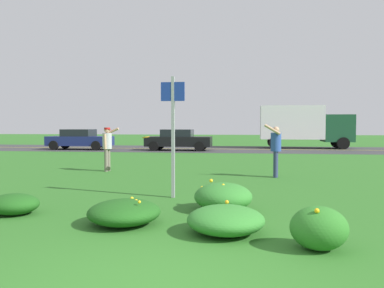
{
  "coord_description": "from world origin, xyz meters",
  "views": [
    {
      "loc": [
        0.95,
        -3.96,
        1.69
      ],
      "look_at": [
        -0.69,
        7.5,
        1.17
      ],
      "focal_mm": 37.47,
      "sensor_mm": 36.0,
      "label": 1
    }
  ],
  "objects_px": {
    "frisbee_orange": "(146,137)",
    "car_black_center_left": "(178,140)",
    "person_thrower_red_cap_gray_shirt": "(107,145)",
    "sign_post_near_path": "(173,125)",
    "car_navy_leftmost": "(80,139)",
    "box_truck_dark_green": "(304,124)",
    "person_catcher_blue_shirt": "(276,147)"
  },
  "relations": [
    {
      "from": "sign_post_near_path",
      "to": "frisbee_orange",
      "type": "xyz_separation_m",
      "value": [
        -1.86,
        4.57,
        -0.42
      ]
    },
    {
      "from": "car_black_center_left",
      "to": "box_truck_dark_green",
      "type": "height_order",
      "value": "box_truck_dark_green"
    },
    {
      "from": "person_thrower_red_cap_gray_shirt",
      "to": "box_truck_dark_green",
      "type": "relative_size",
      "value": 0.24
    },
    {
      "from": "frisbee_orange",
      "to": "car_black_center_left",
      "type": "relative_size",
      "value": 0.06
    },
    {
      "from": "sign_post_near_path",
      "to": "car_navy_leftmost",
      "type": "relative_size",
      "value": 0.63
    },
    {
      "from": "sign_post_near_path",
      "to": "car_navy_leftmost",
      "type": "xyz_separation_m",
      "value": [
        -10.25,
        17.95,
        -0.97
      ]
    },
    {
      "from": "person_thrower_red_cap_gray_shirt",
      "to": "car_black_center_left",
      "type": "distance_m",
      "value": 12.89
    },
    {
      "from": "car_navy_leftmost",
      "to": "car_black_center_left",
      "type": "distance_m",
      "value": 7.18
    },
    {
      "from": "person_thrower_red_cap_gray_shirt",
      "to": "frisbee_orange",
      "type": "xyz_separation_m",
      "value": [
        1.61,
        -0.5,
        0.29
      ]
    },
    {
      "from": "person_thrower_red_cap_gray_shirt",
      "to": "car_black_center_left",
      "type": "relative_size",
      "value": 0.36
    },
    {
      "from": "person_thrower_red_cap_gray_shirt",
      "to": "frisbee_orange",
      "type": "relative_size",
      "value": 5.95
    },
    {
      "from": "person_thrower_red_cap_gray_shirt",
      "to": "car_navy_leftmost",
      "type": "height_order",
      "value": "person_thrower_red_cap_gray_shirt"
    },
    {
      "from": "person_thrower_red_cap_gray_shirt",
      "to": "car_black_center_left",
      "type": "xyz_separation_m",
      "value": [
        0.4,
        12.88,
        -0.26
      ]
    },
    {
      "from": "person_catcher_blue_shirt",
      "to": "frisbee_orange",
      "type": "relative_size",
      "value": 6.41
    },
    {
      "from": "car_black_center_left",
      "to": "box_truck_dark_green",
      "type": "distance_m",
      "value": 9.77
    },
    {
      "from": "person_catcher_blue_shirt",
      "to": "car_navy_leftmost",
      "type": "xyz_separation_m",
      "value": [
        -12.89,
        13.8,
        -0.27
      ]
    },
    {
      "from": "car_black_center_left",
      "to": "sign_post_near_path",
      "type": "bearing_deg",
      "value": -80.29
    },
    {
      "from": "car_black_center_left",
      "to": "person_catcher_blue_shirt",
      "type": "bearing_deg",
      "value": -67.53
    },
    {
      "from": "person_catcher_blue_shirt",
      "to": "car_navy_leftmost",
      "type": "height_order",
      "value": "person_catcher_blue_shirt"
    },
    {
      "from": "person_thrower_red_cap_gray_shirt",
      "to": "car_black_center_left",
      "type": "height_order",
      "value": "person_thrower_red_cap_gray_shirt"
    },
    {
      "from": "car_navy_leftmost",
      "to": "car_black_center_left",
      "type": "height_order",
      "value": "same"
    },
    {
      "from": "car_navy_leftmost",
      "to": "box_truck_dark_green",
      "type": "distance_m",
      "value": 16.57
    },
    {
      "from": "sign_post_near_path",
      "to": "person_catcher_blue_shirt",
      "type": "distance_m",
      "value": 4.97
    },
    {
      "from": "frisbee_orange",
      "to": "box_truck_dark_green",
      "type": "distance_m",
      "value": 18.92
    },
    {
      "from": "sign_post_near_path",
      "to": "person_thrower_red_cap_gray_shirt",
      "type": "height_order",
      "value": "sign_post_near_path"
    },
    {
      "from": "person_thrower_red_cap_gray_shirt",
      "to": "sign_post_near_path",
      "type": "bearing_deg",
      "value": -55.61
    },
    {
      "from": "person_catcher_blue_shirt",
      "to": "car_navy_leftmost",
      "type": "relative_size",
      "value": 0.39
    },
    {
      "from": "box_truck_dark_green",
      "to": "person_catcher_blue_shirt",
      "type": "bearing_deg",
      "value": -100.19
    },
    {
      "from": "frisbee_orange",
      "to": "box_truck_dark_green",
      "type": "relative_size",
      "value": 0.04
    },
    {
      "from": "person_thrower_red_cap_gray_shirt",
      "to": "box_truck_dark_green",
      "type": "distance_m",
      "value": 19.19
    },
    {
      "from": "person_thrower_red_cap_gray_shirt",
      "to": "box_truck_dark_green",
      "type": "bearing_deg",
      "value": 61.03
    },
    {
      "from": "frisbee_orange",
      "to": "car_black_center_left",
      "type": "xyz_separation_m",
      "value": [
        -1.21,
        13.38,
        -0.55
      ]
    }
  ]
}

